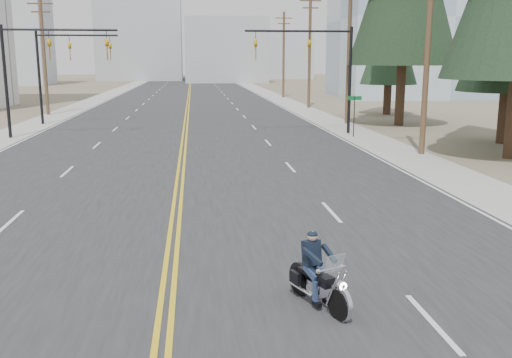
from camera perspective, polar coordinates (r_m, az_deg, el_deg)
The scene contains 20 objects.
road at distance 75.65m, azimuth -6.75°, elevation 8.04°, with size 20.00×200.00×0.01m, color #303033.
sidewalk_left at distance 76.61m, azimuth -15.46°, elevation 7.74°, with size 3.00×200.00×0.01m, color #A5A5A0.
sidewalk_right at distance 76.42m, azimuth 1.99°, elevation 8.15°, with size 3.00×200.00×0.01m, color #A5A5A0.
traffic_mast_left at distance 38.70m, azimuth -21.01°, elevation 11.15°, with size 7.10×0.26×7.00m.
traffic_mast_right at distance 38.41m, azimuth 6.47°, elevation 11.85°, with size 7.10×0.26×7.00m.
traffic_mast_far at distance 46.57m, azimuth -18.92°, elevation 11.20°, with size 6.10×0.26×7.00m.
street_sign at distance 37.04m, azimuth 9.81°, elevation 6.90°, with size 0.90×0.06×2.62m.
utility_pole_b at distance 30.88m, azimuth 16.85°, elevation 13.40°, with size 2.20×0.30×11.50m.
utility_pole_c at distance 45.09m, azimuth 9.27°, elevation 12.76°, with size 2.20×0.30×11.00m.
utility_pole_d at distance 59.69m, azimuth 5.39°, elevation 12.83°, with size 2.20×0.30×11.50m.
utility_pole_e at distance 76.42m, azimuth 2.78°, elevation 12.43°, with size 2.20×0.30×11.00m.
utility_pole_left at distance 55.08m, azimuth -20.45°, elevation 11.72°, with size 2.20×0.30×10.50m.
glass_building at distance 81.91m, azimuth 16.90°, elevation 14.90°, with size 24.00×16.00×20.00m, color #9EB5CC.
haze_bldg_a at distance 125.80m, azimuth -23.36°, elevation 13.66°, with size 14.00×12.00×22.00m, color #B7BCC6.
haze_bldg_b at distance 130.72m, azimuth -3.06°, elevation 12.71°, with size 18.00×14.00×14.00m, color #ADB2B7.
haze_bldg_c at distance 122.08m, azimuth 12.96°, elevation 13.44°, with size 16.00×12.00×18.00m, color #B7BCC6.
haze_bldg_d at distance 146.27m, azimuth -11.54°, elevation 14.75°, with size 20.00×15.00×26.00m, color #ADB2B7.
haze_bldg_e at distance 157.39m, azimuth 2.75°, elevation 12.19°, with size 14.00×14.00×12.00m, color #B7BCC6.
motorcyclist at distance 11.50m, azimuth 6.33°, elevation -9.14°, with size 0.83×1.93×1.51m, color black, non-canonical shape.
conifer_far at distance 53.69m, azimuth 13.32°, elevation 14.67°, with size 5.10×5.10×13.66m.
Camera 1 is at (0.64, -5.49, 4.85)m, focal length 40.00 mm.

